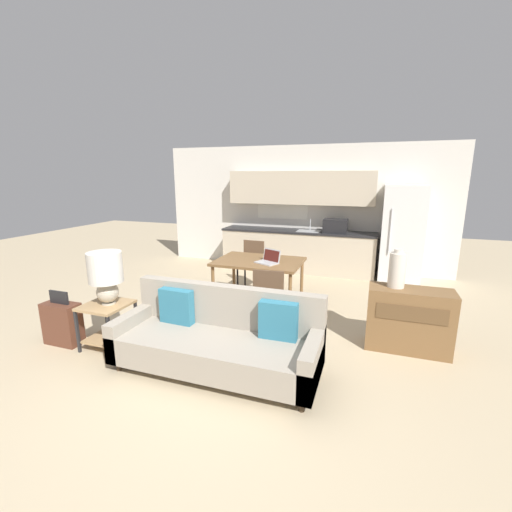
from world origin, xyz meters
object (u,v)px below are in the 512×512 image
laptop (269,260)px  credenza (409,320)px  dining_table (259,265)px  vase (397,270)px  suitcase (62,323)px  refrigerator (402,234)px  couch (219,339)px  table_lamp (106,273)px  side_table (107,318)px  dining_chair_near_right (270,296)px  dining_chair_far_left (251,262)px

laptop → credenza: bearing=7.2°
dining_table → credenza: 2.27m
vase → suitcase: bearing=-161.6°
refrigerator → laptop: (-1.99, -2.36, -0.13)m
couch → table_lamp: (-1.45, 0.01, 0.60)m
couch → side_table: size_ratio=3.98×
dining_table → suitcase: 2.77m
table_lamp → couch: bearing=-0.3°
laptop → suitcase: bearing=-113.5°
dining_chair_near_right → dining_chair_far_left: same height
side_table → dining_chair_near_right: dining_chair_near_right is taller
vase → dining_table: bearing=161.0°
couch → dining_table: bearing=95.1°
credenza → dining_chair_near_right: size_ratio=1.07×
dining_table → vase: size_ratio=2.89×
side_table → suitcase: (-0.59, -0.12, -0.10)m
side_table → table_lamp: size_ratio=0.87×
couch → vase: bearing=32.8°
table_lamp → laptop: table_lamp is taller
refrigerator → credenza: (-0.05, -2.97, -0.56)m
table_lamp → vase: 3.44m
laptop → side_table: bearing=-105.9°
refrigerator → dining_chair_far_left: 3.01m
vase → dining_chair_near_right: size_ratio=0.51×
table_lamp → vase: bearing=19.5°
dining_table → laptop: (0.19, -0.09, 0.12)m
couch → laptop: (0.03, 1.73, 0.48)m
vase → laptop: bearing=161.8°
refrigerator → table_lamp: (-3.47, -4.08, -0.01)m
table_lamp → laptop: 2.27m
credenza → laptop: bearing=162.3°
refrigerator → vase: (-0.22, -2.94, 0.03)m
side_table → credenza: bearing=18.1°
side_table → table_lamp: (0.03, 0.02, 0.56)m
table_lamp → suitcase: 0.92m
table_lamp → dining_chair_near_right: (1.72, 1.02, -0.43)m
dining_chair_far_left → refrigerator: bearing=31.6°
couch → credenza: bearing=29.6°
refrigerator → couch: refrigerator is taller
couch → dining_chair_far_left: dining_chair_far_left is taller
vase → dining_chair_near_right: 1.60m
refrigerator → dining_chair_near_right: 3.55m
refrigerator → dining_table: 3.15m
couch → side_table: bearing=-179.5°
suitcase → laptop: bearing=41.6°
side_table → dining_chair_far_left: dining_chair_far_left is taller
couch → laptop: size_ratio=5.54×
credenza → dining_table: bearing=161.5°
side_table → suitcase: 0.61m
side_table → suitcase: size_ratio=0.80×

